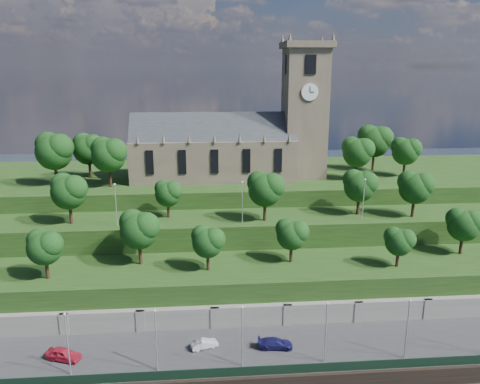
{
  "coord_description": "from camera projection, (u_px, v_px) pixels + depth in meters",
  "views": [
    {
      "loc": [
        -6.14,
        -45.9,
        36.61
      ],
      "look_at": [
        -0.05,
        30.0,
        16.14
      ],
      "focal_mm": 35.0,
      "sensor_mm": 36.0,
      "label": 1
    }
  ],
  "objects": [
    {
      "name": "church",
      "position": [
        238.0,
        140.0,
        92.64
      ],
      "size": [
        38.6,
        12.35,
        27.6
      ],
      "color": "brown",
      "rests_on": "hilltop"
    },
    {
      "name": "car_right",
      "position": [
        275.0,
        343.0,
        59.31
      ],
      "size": [
        4.63,
        2.32,
        1.29
      ],
      "primitive_type": "imported",
      "rotation": [
        0.0,
        0.0,
        1.45
      ],
      "color": "#17154B",
      "rests_on": "promenade"
    },
    {
      "name": "hilltop",
      "position": [
        233.0,
        207.0,
        100.35
      ],
      "size": [
        160.0,
        32.0,
        15.0
      ],
      "primitive_type": "cube",
      "color": "#1C3913",
      "rests_on": "ground"
    },
    {
      "name": "trees_lower",
      "position": [
        245.0,
        234.0,
        68.47
      ],
      "size": [
        67.61,
        9.2,
        8.36
      ],
      "color": "black",
      "rests_on": "embankment_lower"
    },
    {
      "name": "car_middle",
      "position": [
        204.0,
        344.0,
        59.35
      ],
      "size": [
        3.7,
        2.24,
        1.15
      ],
      "primitive_type": "imported",
      "rotation": [
        0.0,
        0.0,
        1.89
      ],
      "color": "#B7B9BD",
      "rests_on": "promenade"
    },
    {
      "name": "trees_upper",
      "position": [
        260.0,
        188.0,
        76.83
      ],
      "size": [
        62.64,
        7.91,
        8.28
      ],
      "color": "black",
      "rests_on": "embankment_upper"
    },
    {
      "name": "fence",
      "position": [
        261.0,
        371.0,
        54.06
      ],
      "size": [
        160.0,
        0.1,
        1.2
      ],
      "primitive_type": "cube",
      "color": "black",
      "rests_on": "promenade"
    },
    {
      "name": "trees_hilltop",
      "position": [
        220.0,
        148.0,
        91.21
      ],
      "size": [
        74.76,
        16.37,
        9.99
      ],
      "color": "black",
      "rests_on": "hilltop"
    },
    {
      "name": "lamp_posts_upper",
      "position": [
        242.0,
        199.0,
        75.01
      ],
      "size": [
        40.36,
        0.36,
        7.04
      ],
      "color": "#B2B2B7",
      "rests_on": "embankment_upper"
    },
    {
      "name": "retaining_wall",
      "position": [
        251.0,
        320.0,
        65.04
      ],
      "size": [
        160.0,
        2.1,
        5.0
      ],
      "color": "slate",
      "rests_on": "ground"
    },
    {
      "name": "embankment_upper",
      "position": [
        241.0,
        250.0,
        80.52
      ],
      "size": [
        160.0,
        10.0,
        12.0
      ],
      "primitive_type": "cube",
      "color": "#1C3913",
      "rests_on": "ground"
    },
    {
      "name": "promenade",
      "position": [
        255.0,
        355.0,
        59.68
      ],
      "size": [
        160.0,
        12.0,
        2.0
      ],
      "primitive_type": "cube",
      "color": "#2D2D30",
      "rests_on": "ground"
    },
    {
      "name": "car_left",
      "position": [
        64.0,
        354.0,
        56.91
      ],
      "size": [
        4.74,
        3.12,
        1.5
      ],
      "primitive_type": "imported",
      "rotation": [
        0.0,
        0.0,
        1.24
      ],
      "color": "#AE1D31",
      "rests_on": "promenade"
    },
    {
      "name": "embankment_lower",
      "position": [
        247.0,
        290.0,
        70.45
      ],
      "size": [
        160.0,
        12.0,
        8.0
      ],
      "primitive_type": "cube",
      "color": "#1C3913",
      "rests_on": "ground"
    },
    {
      "name": "lamp_posts_promenade",
      "position": [
        242.0,
        332.0,
        54.7
      ],
      "size": [
        60.36,
        0.36,
        7.96
      ],
      "color": "#B2B2B7",
      "rests_on": "promenade"
    }
  ]
}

